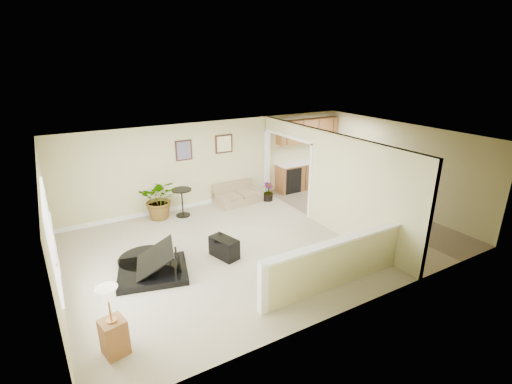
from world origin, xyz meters
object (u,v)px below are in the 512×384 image
piano (147,249)px  lamp_stand (112,326)px  small_plant (268,193)px  piano_bench (224,248)px  palm_plant (160,199)px  accent_table (182,199)px  loveseat (237,193)px

piano → lamp_stand: piano is taller
lamp_stand → small_plant: bearing=38.8°
piano_bench → palm_plant: (-0.59, 2.84, 0.34)m
small_plant → piano: bearing=-151.8°
piano_bench → lamp_stand: bearing=-145.9°
accent_table → piano: bearing=-122.8°
palm_plant → small_plant: size_ratio=2.24×
accent_table → lamp_stand: bearing=-120.5°
piano → piano_bench: piano is taller
piano_bench → loveseat: (1.81, 2.86, 0.07)m
accent_table → palm_plant: bearing=164.1°
piano → small_plant: (4.32, 2.32, -0.29)m
loveseat → piano_bench: bearing=-127.7°
piano_bench → lamp_stand: 3.22m
accent_table → palm_plant: size_ratio=0.61×
palm_plant → small_plant: (3.29, -0.33, -0.32)m
accent_table → lamp_stand: lamp_stand is taller
lamp_stand → piano: bearing=62.6°
loveseat → lamp_stand: (-4.46, -4.66, 0.19)m
palm_plant → small_plant: 3.32m
piano → loveseat: piano is taller
small_plant → loveseat: bearing=158.3°
loveseat → lamp_stand: lamp_stand is taller
lamp_stand → palm_plant: bearing=66.0°
piano → loveseat: (3.43, 2.67, -0.24)m
piano → small_plant: piano is taller
piano_bench → loveseat: loveseat is taller
piano_bench → palm_plant: 2.92m
piano_bench → palm_plant: bearing=101.8°
piano → small_plant: bearing=42.8°
piano → piano_bench: size_ratio=2.70×
loveseat → palm_plant: size_ratio=1.12×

